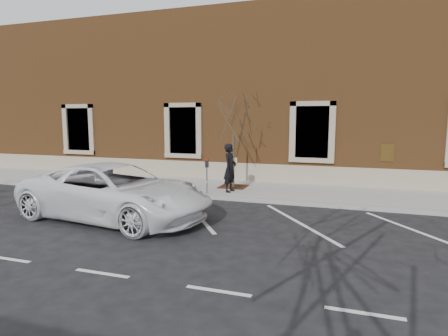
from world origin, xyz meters
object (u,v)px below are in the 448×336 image
(parking_meter, at_px, (207,170))
(white_truck, at_px, (115,192))
(man, at_px, (230,168))
(sapling, at_px, (234,119))

(parking_meter, bearing_deg, white_truck, -112.47)
(parking_meter, relative_size, white_truck, 0.22)
(man, height_order, white_truck, man)
(man, relative_size, sapling, 0.46)
(man, xyz_separation_m, sapling, (-0.17, 1.02, 1.88))
(parking_meter, distance_m, white_truck, 4.02)
(man, distance_m, sapling, 2.15)
(sapling, xyz_separation_m, white_truck, (-2.06, -5.32, -2.14))
(sapling, bearing_deg, white_truck, -111.19)
(man, distance_m, white_truck, 4.86)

